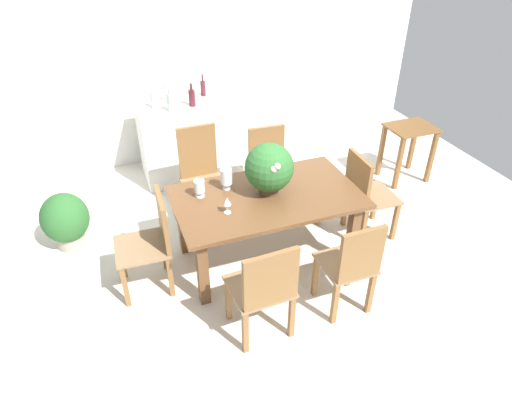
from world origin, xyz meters
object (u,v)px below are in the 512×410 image
(wine_bottle_green, at_px, (166,92))
(potted_plant_floor, at_px, (65,220))
(chair_near_right, at_px, (352,264))
(chair_head_end, at_px, (152,239))
(wine_bottle_clear, at_px, (192,97))
(crystal_vase_center_near, at_px, (226,177))
(chair_near_left, at_px, (265,288))
(wine_bottle_dark, at_px, (170,102))
(wine_bottle_amber, at_px, (203,88))
(dining_table, at_px, (267,205))
(side_table, at_px, (409,142))
(kitchen_counter, at_px, (216,136))
(chair_far_left, at_px, (201,171))
(wine_glass, at_px, (227,202))
(flower_centerpiece, at_px, (269,168))
(chair_far_right, at_px, (269,163))
(crystal_vase_left, at_px, (199,187))
(chair_foot_end, at_px, (365,191))

(wine_bottle_green, bearing_deg, potted_plant_floor, -138.94)
(chair_near_right, bearing_deg, chair_head_end, -31.97)
(wine_bottle_clear, bearing_deg, chair_head_end, -115.18)
(crystal_vase_center_near, height_order, wine_bottle_green, wine_bottle_green)
(crystal_vase_center_near, bearing_deg, chair_head_end, -162.38)
(wine_bottle_clear, bearing_deg, chair_near_left, -93.16)
(wine_bottle_dark, bearing_deg, potted_plant_floor, -147.94)
(wine_bottle_amber, relative_size, potted_plant_floor, 0.45)
(dining_table, bearing_deg, side_table, 20.51)
(kitchen_counter, bearing_deg, chair_far_left, -115.22)
(wine_bottle_clear, relative_size, potted_plant_floor, 0.45)
(wine_glass, bearing_deg, wine_bottle_amber, 79.76)
(chair_far_left, relative_size, crystal_vase_center_near, 5.07)
(crystal_vase_center_near, relative_size, potted_plant_floor, 0.35)
(chair_far_left, xyz_separation_m, flower_centerpiece, (0.43, -0.89, 0.41))
(dining_table, relative_size, side_table, 2.40)
(flower_centerpiece, height_order, kitchen_counter, flower_centerpiece)
(chair_head_end, height_order, chair_near_left, chair_near_left)
(chair_far_left, xyz_separation_m, potted_plant_floor, (-1.45, -0.04, -0.27))
(wine_bottle_clear, xyz_separation_m, side_table, (2.47, -0.97, -0.55))
(flower_centerpiece, xyz_separation_m, wine_bottle_clear, (-0.27, 1.77, 0.08))
(flower_centerpiece, bearing_deg, chair_far_left, 115.72)
(kitchen_counter, bearing_deg, chair_near_right, -83.52)
(chair_far_right, xyz_separation_m, wine_bottle_amber, (-0.42, 1.18, 0.54))
(chair_far_right, distance_m, wine_glass, 1.37)
(dining_table, bearing_deg, chair_near_right, -67.05)
(wine_bottle_dark, relative_size, side_table, 0.40)
(crystal_vase_center_near, xyz_separation_m, wine_bottle_amber, (0.29, 1.85, 0.20))
(chair_far_right, distance_m, chair_far_left, 0.79)
(crystal_vase_left, bearing_deg, wine_bottle_amber, 73.46)
(crystal_vase_center_near, bearing_deg, wine_bottle_amber, 81.12)
(chair_foot_end, xyz_separation_m, chair_far_right, (-0.70, 0.91, -0.01))
(wine_bottle_green, bearing_deg, crystal_vase_center_near, -84.48)
(chair_far_right, distance_m, wine_bottle_dark, 1.34)
(chair_near_right, xyz_separation_m, flower_centerpiece, (-0.35, 0.96, 0.47))
(wine_glass, distance_m, wine_bottle_dark, 1.89)
(flower_centerpiece, bearing_deg, chair_near_left, -113.50)
(chair_far_right, distance_m, chair_near_left, 2.00)
(wine_bottle_green, bearing_deg, chair_head_end, -106.05)
(chair_far_right, relative_size, wine_bottle_clear, 3.44)
(chair_near_left, xyz_separation_m, side_table, (2.62, 1.76, -0.02))
(kitchen_counter, distance_m, potted_plant_floor, 2.16)
(chair_foot_end, relative_size, wine_bottle_dark, 3.28)
(dining_table, distance_m, chair_foot_end, 1.09)
(crystal_vase_left, xyz_separation_m, wine_bottle_dark, (0.08, 1.53, 0.25))
(wine_bottle_clear, height_order, wine_bottle_green, wine_bottle_green)
(chair_far_right, height_order, crystal_vase_center_near, crystal_vase_center_near)
(kitchen_counter, xyz_separation_m, side_table, (2.17, -1.08, 0.03))
(crystal_vase_left, bearing_deg, dining_table, -19.15)
(chair_head_end, bearing_deg, dining_table, 92.63)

